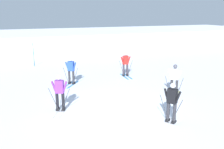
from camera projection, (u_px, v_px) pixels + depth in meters
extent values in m
plane|color=silver|center=(112.00, 112.00, 11.26)|extent=(120.00, 120.00, 0.00)
cube|color=silver|center=(49.00, 42.00, 29.25)|extent=(80.00, 9.13, 2.02)
cube|color=gold|center=(175.00, 95.00, 13.51)|extent=(1.24, 1.14, 0.02)
cube|color=gold|center=(170.00, 95.00, 13.62)|extent=(1.24, 1.14, 0.02)
cube|color=black|center=(176.00, 94.00, 13.62)|extent=(0.27, 0.26, 0.10)
cube|color=black|center=(171.00, 93.00, 13.74)|extent=(0.27, 0.26, 0.10)
cylinder|color=#2D2D33|center=(177.00, 85.00, 13.50)|extent=(0.14, 0.14, 0.85)
cylinder|color=#2D2D33|center=(172.00, 85.00, 13.62)|extent=(0.14, 0.14, 0.85)
cube|color=white|center=(175.00, 74.00, 13.41)|extent=(0.43, 0.44, 0.60)
cylinder|color=white|center=(179.00, 75.00, 13.29)|extent=(0.24, 0.25, 0.55)
cylinder|color=white|center=(170.00, 74.00, 13.50)|extent=(0.24, 0.25, 0.55)
sphere|color=#4C4C56|center=(175.00, 66.00, 13.30)|extent=(0.22, 0.22, 0.22)
cylinder|color=#38383D|center=(180.00, 87.00, 13.33)|extent=(0.22, 0.24, 1.05)
cylinder|color=#38383D|center=(167.00, 85.00, 13.63)|extent=(0.22, 0.24, 1.05)
cube|color=#237AC6|center=(128.00, 76.00, 17.51)|extent=(0.22, 1.60, 0.02)
cube|color=#237AC6|center=(124.00, 77.00, 17.43)|extent=(0.22, 1.60, 0.02)
cube|color=black|center=(127.00, 75.00, 17.63)|extent=(0.14, 0.27, 0.10)
cube|color=black|center=(123.00, 75.00, 17.55)|extent=(0.14, 0.27, 0.10)
cylinder|color=#38333D|center=(127.00, 68.00, 17.52)|extent=(0.14, 0.14, 0.85)
cylinder|color=#38333D|center=(124.00, 69.00, 17.43)|extent=(0.14, 0.14, 0.85)
cube|color=red|center=(126.00, 60.00, 17.32)|extent=(0.40, 0.27, 0.60)
cylinder|color=red|center=(129.00, 60.00, 17.38)|extent=(0.26, 0.11, 0.55)
cylinder|color=red|center=(122.00, 60.00, 17.23)|extent=(0.26, 0.11, 0.55)
sphere|color=silver|center=(126.00, 54.00, 17.21)|extent=(0.22, 0.22, 0.22)
cylinder|color=#38383D|center=(130.00, 68.00, 17.46)|extent=(0.39, 0.05, 1.15)
cylinder|color=#38383D|center=(122.00, 69.00, 17.29)|extent=(0.39, 0.05, 1.15)
cube|color=silver|center=(63.00, 112.00, 11.30)|extent=(0.78, 1.48, 0.02)
cube|color=silver|center=(57.00, 112.00, 11.31)|extent=(0.78, 1.48, 0.02)
cube|color=black|center=(64.00, 109.00, 11.43)|extent=(0.22, 0.29, 0.10)
cube|color=black|center=(58.00, 109.00, 11.44)|extent=(0.22, 0.29, 0.10)
cylinder|color=black|center=(63.00, 100.00, 11.31)|extent=(0.14, 0.14, 0.85)
cylinder|color=black|center=(57.00, 100.00, 11.33)|extent=(0.14, 0.14, 0.85)
cube|color=purple|center=(59.00, 87.00, 11.16)|extent=(0.45, 0.38, 0.60)
cylinder|color=purple|center=(65.00, 87.00, 11.13)|extent=(0.27, 0.19, 0.55)
cylinder|color=purple|center=(54.00, 87.00, 11.16)|extent=(0.27, 0.19, 0.55)
sphere|color=silver|center=(59.00, 78.00, 11.06)|extent=(0.22, 0.22, 0.22)
cylinder|color=#38383D|center=(65.00, 100.00, 11.20)|extent=(0.44, 0.23, 1.13)
cylinder|color=#38383D|center=(54.00, 100.00, 11.23)|extent=(0.44, 0.23, 1.13)
cube|color=silver|center=(172.00, 124.00, 10.03)|extent=(1.44, 0.86, 0.02)
cube|color=silver|center=(166.00, 123.00, 10.20)|extent=(1.44, 0.86, 0.02)
cube|color=black|center=(174.00, 122.00, 10.13)|extent=(0.29, 0.23, 0.10)
cube|color=black|center=(168.00, 120.00, 10.30)|extent=(0.29, 0.23, 0.10)
cylinder|color=#2D2D33|center=(175.00, 111.00, 10.01)|extent=(0.14, 0.14, 0.85)
cylinder|color=#2D2D33|center=(168.00, 109.00, 10.18)|extent=(0.14, 0.14, 0.85)
cube|color=black|center=(172.00, 96.00, 9.94)|extent=(0.40, 0.45, 0.60)
cylinder|color=black|center=(178.00, 98.00, 9.77)|extent=(0.20, 0.27, 0.55)
cylinder|color=black|center=(166.00, 95.00, 10.08)|extent=(0.20, 0.27, 0.55)
sphere|color=silver|center=(173.00, 86.00, 9.83)|extent=(0.22, 0.22, 0.22)
cylinder|color=#38383D|center=(176.00, 112.00, 9.85)|extent=(0.25, 0.42, 1.15)
cylinder|color=#38383D|center=(164.00, 109.00, 10.17)|extent=(0.25, 0.42, 1.15)
cube|color=#237AC6|center=(73.00, 85.00, 15.48)|extent=(1.04, 1.33, 0.02)
cube|color=#237AC6|center=(69.00, 84.00, 15.55)|extent=(1.04, 1.33, 0.02)
cube|color=black|center=(74.00, 83.00, 15.61)|extent=(0.25, 0.28, 0.10)
cube|color=black|center=(70.00, 83.00, 15.68)|extent=(0.25, 0.28, 0.10)
cylinder|color=#2D2D33|center=(73.00, 76.00, 15.49)|extent=(0.14, 0.14, 0.85)
cylinder|color=#2D2D33|center=(69.00, 76.00, 15.56)|extent=(0.14, 0.14, 0.85)
cube|color=#284CB7|center=(71.00, 66.00, 15.37)|extent=(0.45, 0.42, 0.60)
cylinder|color=#284CB7|center=(74.00, 67.00, 15.29)|extent=(0.26, 0.23, 0.55)
cylinder|color=#284CB7|center=(67.00, 66.00, 15.42)|extent=(0.26, 0.23, 0.55)
sphere|color=silver|center=(71.00, 59.00, 15.26)|extent=(0.22, 0.22, 0.22)
cylinder|color=#38383D|center=(75.00, 77.00, 15.35)|extent=(0.31, 0.24, 1.09)
cylinder|color=#38383D|center=(66.00, 76.00, 15.51)|extent=(0.31, 0.24, 1.09)
cylinder|color=#1E56AD|center=(34.00, 55.00, 20.57)|extent=(0.05, 0.05, 1.95)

